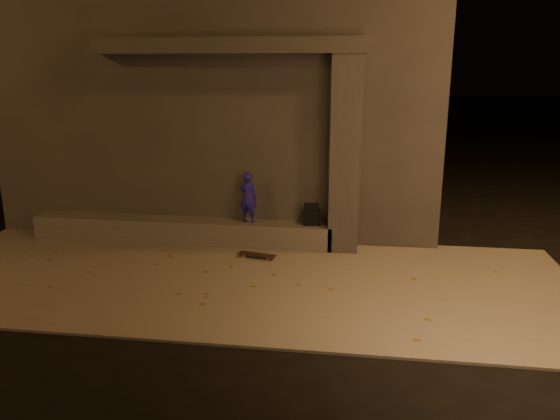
% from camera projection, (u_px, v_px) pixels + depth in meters
% --- Properties ---
extents(ground, '(120.00, 120.00, 0.00)m').
position_uv_depth(ground, '(202.00, 338.00, 7.12)').
color(ground, black).
rests_on(ground, ground).
extents(sidewalk, '(11.00, 4.40, 0.04)m').
position_uv_depth(sidewalk, '(236.00, 279.00, 9.03)').
color(sidewalk, slate).
rests_on(sidewalk, ground).
extents(building, '(9.00, 5.10, 5.22)m').
position_uv_depth(building, '(234.00, 102.00, 12.79)').
color(building, '#3A3835').
rests_on(building, ground).
extents(ledge, '(6.00, 0.55, 0.45)m').
position_uv_depth(ledge, '(181.00, 230.00, 10.85)').
color(ledge, '#595650').
rests_on(ledge, sidewalk).
extents(column, '(0.55, 0.55, 3.60)m').
position_uv_depth(column, '(345.00, 155.00, 10.00)').
color(column, '#3A3835').
rests_on(column, sidewalk).
extents(canopy, '(5.00, 0.70, 0.28)m').
position_uv_depth(canopy, '(226.00, 46.00, 9.85)').
color(canopy, '#3A3835').
rests_on(canopy, column).
extents(skateboarder, '(0.41, 0.32, 0.99)m').
position_uv_depth(skateboarder, '(248.00, 197.00, 10.47)').
color(skateboarder, '#221799').
rests_on(skateboarder, ledge).
extents(backpack, '(0.34, 0.24, 0.45)m').
position_uv_depth(backpack, '(312.00, 217.00, 10.39)').
color(backpack, black).
rests_on(backpack, ledge).
extents(skateboard, '(0.72, 0.34, 0.08)m').
position_uv_depth(skateboard, '(257.00, 255.00, 9.91)').
color(skateboard, black).
rests_on(skateboard, sidewalk).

